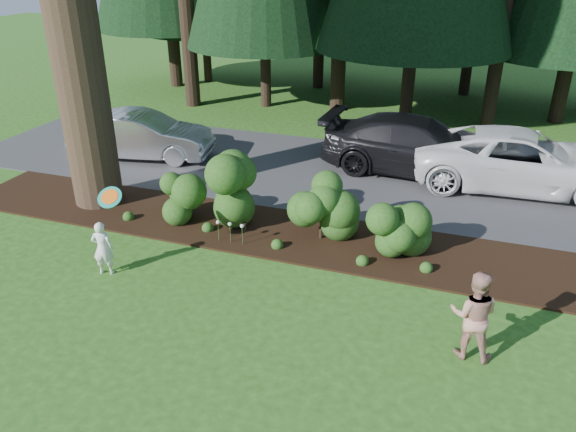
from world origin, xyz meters
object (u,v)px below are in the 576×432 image
object	(u,v)px
car_silver_wagon	(141,136)
child	(103,248)
car_white_suv	(522,160)
adult	(474,315)
car_dark_suv	(418,146)
frisbee	(110,197)

from	to	relation	value
car_silver_wagon	child	distance (m)	7.09
car_white_suv	adult	size ratio (longest dim) A/B	3.62
car_silver_wagon	car_dark_suv	xyz separation A→B (m)	(8.46, 1.57, 0.09)
car_silver_wagon	frisbee	bearing A→B (deg)	-163.83
car_silver_wagon	car_dark_suv	bearing A→B (deg)	-91.40
car_dark_suv	car_white_suv	bearing A→B (deg)	-92.03
car_white_suv	child	size ratio (longest dim) A/B	4.89
car_silver_wagon	child	xyz separation A→B (m)	(3.11, -6.37, -0.17)
car_silver_wagon	car_white_suv	world-z (taller)	car_white_suv
adult	car_dark_suv	bearing A→B (deg)	-75.58
car_silver_wagon	adult	distance (m)	12.33
adult	car_silver_wagon	bearing A→B (deg)	-31.40
adult	frisbee	bearing A→B (deg)	-3.34
child	adult	xyz separation A→B (m)	(7.33, -0.19, 0.21)
car_white_suv	adult	bearing A→B (deg)	169.95
car_white_suv	adult	xyz separation A→B (m)	(-0.91, -7.91, -0.03)
car_white_suv	car_dark_suv	xyz separation A→B (m)	(-2.89, 0.22, 0.01)
car_dark_suv	frisbee	distance (m)	9.28
frisbee	child	bearing A→B (deg)	-109.67
car_silver_wagon	car_dark_suv	size ratio (longest dim) A/B	0.78
adult	frisbee	size ratio (longest dim) A/B	2.99
car_dark_suv	frisbee	xyz separation A→B (m)	(-5.23, -7.62, 0.78)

